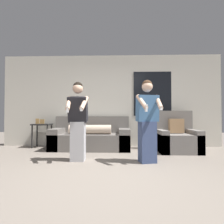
# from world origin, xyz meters

# --- Properties ---
(ground_plane) EXTENTS (14.00, 14.00, 0.00)m
(ground_plane) POSITION_xyz_m (0.00, 0.00, 0.00)
(ground_plane) COLOR slate
(wall_back) EXTENTS (6.43, 0.07, 2.70)m
(wall_back) POSITION_xyz_m (0.02, 2.71, 1.35)
(wall_back) COLOR beige
(wall_back) RESTS_ON ground_plane
(couch) EXTENTS (2.06, 0.86, 0.88)m
(couch) POSITION_xyz_m (-0.52, 2.24, 0.31)
(couch) COLOR slate
(couch) RESTS_ON ground_plane
(armchair) EXTENTS (0.97, 0.87, 1.03)m
(armchair) POSITION_xyz_m (1.69, 2.01, 0.33)
(armchair) COLOR slate
(armchair) RESTS_ON ground_plane
(side_table) EXTENTS (0.51, 0.38, 0.82)m
(side_table) POSITION_xyz_m (-1.97, 2.46, 0.55)
(side_table) COLOR black
(side_table) RESTS_ON ground_plane
(person_left) EXTENTS (0.43, 0.49, 1.58)m
(person_left) POSITION_xyz_m (-0.60, 0.99, 0.80)
(person_left) COLOR #B2B2B7
(person_left) RESTS_ON ground_plane
(person_right) EXTENTS (0.47, 0.52, 1.60)m
(person_right) POSITION_xyz_m (0.77, 0.92, 0.81)
(person_right) COLOR #384770
(person_right) RESTS_ON ground_plane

